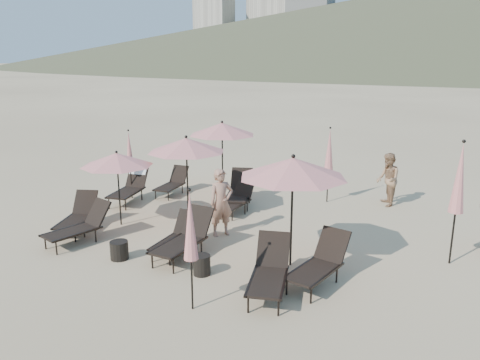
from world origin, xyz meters
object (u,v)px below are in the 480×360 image
at_px(lounger_2, 184,237).
at_px(lounger_7, 172,183).
at_px(umbrella_open_2, 293,168).
at_px(umbrella_closed_0, 190,226).
at_px(umbrella_closed_2, 129,151).
at_px(umbrella_closed_3, 329,150).
at_px(side_table_1, 202,265).
at_px(umbrella_open_0, 117,160).
at_px(side_table_0, 119,250).
at_px(lounger_0, 78,215).
at_px(lounger_8, 237,199).
at_px(lounger_5, 320,263).
at_px(lounger_4, 269,271).
at_px(lounger_3, 177,236).
at_px(beachgoer_a, 221,203).
at_px(beachgoer_b, 388,180).
at_px(lounger_9, 239,190).
at_px(lounger_6, 131,185).
at_px(umbrella_closed_1, 459,179).
at_px(umbrella_open_1, 186,145).
at_px(lounger_1, 80,225).
at_px(umbrella_open_3, 222,129).

xyz_separation_m(lounger_2, lounger_7, (-3.02, 4.25, -0.07)).
bearing_deg(umbrella_open_2, umbrella_closed_0, -112.00).
bearing_deg(lounger_2, umbrella_closed_2, 143.83).
bearing_deg(lounger_7, umbrella_closed_2, -139.48).
relative_size(umbrella_closed_3, side_table_1, 5.56).
bearing_deg(umbrella_open_0, side_table_0, -52.45).
relative_size(lounger_0, umbrella_closed_2, 0.77).
height_order(lounger_8, umbrella_open_2, umbrella_open_2).
bearing_deg(lounger_5, lounger_4, -122.08).
relative_size(lounger_3, side_table_1, 3.48).
distance_m(lounger_3, lounger_7, 4.92).
bearing_deg(umbrella_closed_2, lounger_7, 43.68).
distance_m(umbrella_closed_2, beachgoer_a, 4.53).
xyz_separation_m(lounger_0, lounger_5, (6.59, -0.31, 0.02)).
distance_m(lounger_0, umbrella_closed_3, 7.60).
height_order(lounger_3, beachgoer_b, beachgoer_b).
height_order(lounger_3, umbrella_open_2, umbrella_open_2).
bearing_deg(umbrella_open_2, lounger_9, 129.13).
bearing_deg(lounger_8, umbrella_closed_2, -175.53).
distance_m(lounger_2, umbrella_closed_3, 6.00).
distance_m(lounger_6, umbrella_closed_1, 9.51).
distance_m(lounger_3, lounger_4, 2.83).
bearing_deg(lounger_7, beachgoer_a, -43.11).
bearing_deg(side_table_1, umbrella_open_1, 124.87).
xyz_separation_m(lounger_4, umbrella_open_0, (-5.09, 1.93, 1.36)).
distance_m(lounger_1, lounger_8, 4.50).
distance_m(lounger_4, beachgoer_b, 6.88).
bearing_deg(umbrella_open_0, lounger_3, -22.29).
distance_m(lounger_4, umbrella_closed_3, 6.48).
xyz_separation_m(umbrella_closed_1, umbrella_closed_3, (-3.64, 3.42, -0.27)).
bearing_deg(beachgoer_b, lounger_6, -90.53).
xyz_separation_m(lounger_4, lounger_6, (-6.19, 3.85, 0.07)).
relative_size(lounger_1, beachgoer_b, 1.08).
bearing_deg(side_table_0, umbrella_open_2, 19.73).
distance_m(lounger_1, beachgoer_a, 3.53).
bearing_deg(side_table_0, umbrella_closed_2, 123.82).
bearing_deg(umbrella_closed_2, umbrella_closed_0, -44.63).
relative_size(lounger_9, umbrella_open_1, 0.81).
height_order(lounger_3, umbrella_open_1, umbrella_open_1).
distance_m(lounger_7, umbrella_open_3, 2.44).
distance_m(lounger_1, umbrella_open_1, 3.56).
height_order(lounger_4, umbrella_open_2, umbrella_open_2).
distance_m(umbrella_open_2, umbrella_open_3, 6.24).
bearing_deg(umbrella_open_3, umbrella_closed_1, -23.85).
distance_m(lounger_1, lounger_6, 3.53).
bearing_deg(lounger_1, umbrella_closed_3, 67.72).
bearing_deg(side_table_1, lounger_9, 105.23).
distance_m(umbrella_open_2, side_table_1, 2.80).
height_order(lounger_3, beachgoer_a, beachgoer_a).
xyz_separation_m(lounger_5, umbrella_open_0, (-5.87, 1.16, 1.37)).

